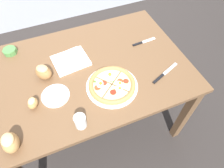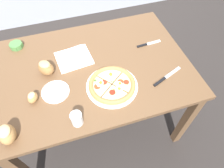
{
  "view_description": "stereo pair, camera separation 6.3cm",
  "coord_description": "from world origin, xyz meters",
  "px_view_note": "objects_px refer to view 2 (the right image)",
  "views": [
    {
      "loc": [
        -0.21,
        -0.91,
        1.82
      ],
      "look_at": [
        0.08,
        -0.21,
        0.8
      ],
      "focal_mm": 32.0,
      "sensor_mm": 36.0,
      "label": 1
    },
    {
      "loc": [
        -0.15,
        -0.93,
        1.82
      ],
      "look_at": [
        0.08,
        -0.21,
        0.8
      ],
      "focal_mm": 32.0,
      "sensor_mm": 36.0,
      "label": 2
    }
  ],
  "objects_px": {
    "ramekin_bowl": "(16,45)",
    "knife_spare": "(148,44)",
    "water_glass": "(77,119)",
    "knife_main": "(167,77)",
    "pizza": "(112,85)",
    "bread_piece_far": "(7,134)",
    "side_saucer": "(56,92)",
    "bread_piece_near": "(46,68)",
    "bread_piece_mid": "(33,97)",
    "dining_table": "(93,76)",
    "napkin_folded": "(74,58)"
  },
  "relations": [
    {
      "from": "ramekin_bowl",
      "to": "bread_piece_mid",
      "type": "distance_m",
      "value": 0.53
    },
    {
      "from": "knife_main",
      "to": "water_glass",
      "type": "bearing_deg",
      "value": 171.59
    },
    {
      "from": "bread_piece_mid",
      "to": "knife_main",
      "type": "relative_size",
      "value": 0.37
    },
    {
      "from": "napkin_folded",
      "to": "water_glass",
      "type": "distance_m",
      "value": 0.5
    },
    {
      "from": "bread_piece_far",
      "to": "side_saucer",
      "type": "relative_size",
      "value": 0.7
    },
    {
      "from": "dining_table",
      "to": "knife_main",
      "type": "height_order",
      "value": "knife_main"
    },
    {
      "from": "pizza",
      "to": "knife_spare",
      "type": "bearing_deg",
      "value": 37.81
    },
    {
      "from": "bread_piece_near",
      "to": "dining_table",
      "type": "bearing_deg",
      "value": -7.01
    },
    {
      "from": "ramekin_bowl",
      "to": "pizza",
      "type": "bearing_deg",
      "value": -44.69
    },
    {
      "from": "ramekin_bowl",
      "to": "knife_spare",
      "type": "height_order",
      "value": "ramekin_bowl"
    },
    {
      "from": "dining_table",
      "to": "ramekin_bowl",
      "type": "relative_size",
      "value": 13.71
    },
    {
      "from": "napkin_folded",
      "to": "knife_main",
      "type": "xyz_separation_m",
      "value": [
        0.56,
        -0.35,
        -0.01
      ]
    },
    {
      "from": "bread_piece_mid",
      "to": "knife_main",
      "type": "distance_m",
      "value": 0.87
    },
    {
      "from": "bread_piece_mid",
      "to": "bread_piece_far",
      "type": "distance_m",
      "value": 0.25
    },
    {
      "from": "bread_piece_mid",
      "to": "water_glass",
      "type": "xyz_separation_m",
      "value": [
        0.23,
        -0.23,
        0.0
      ]
    },
    {
      "from": "bread_piece_near",
      "to": "water_glass",
      "type": "height_order",
      "value": "bread_piece_near"
    },
    {
      "from": "bread_piece_mid",
      "to": "knife_spare",
      "type": "height_order",
      "value": "bread_piece_mid"
    },
    {
      "from": "bread_piece_far",
      "to": "side_saucer",
      "type": "xyz_separation_m",
      "value": [
        0.28,
        0.23,
        -0.05
      ]
    },
    {
      "from": "ramekin_bowl",
      "to": "bread_piece_near",
      "type": "height_order",
      "value": "bread_piece_near"
    },
    {
      "from": "knife_spare",
      "to": "water_glass",
      "type": "bearing_deg",
      "value": -146.89
    },
    {
      "from": "napkin_folded",
      "to": "knife_main",
      "type": "bearing_deg",
      "value": -31.82
    },
    {
      "from": "ramekin_bowl",
      "to": "knife_spare",
      "type": "relative_size",
      "value": 0.5
    },
    {
      "from": "bread_piece_near",
      "to": "side_saucer",
      "type": "xyz_separation_m",
      "value": [
        0.03,
        -0.18,
        -0.05
      ]
    },
    {
      "from": "dining_table",
      "to": "knife_spare",
      "type": "relative_size",
      "value": 6.85
    },
    {
      "from": "dining_table",
      "to": "bread_piece_far",
      "type": "height_order",
      "value": "bread_piece_far"
    },
    {
      "from": "ramekin_bowl",
      "to": "bread_piece_near",
      "type": "xyz_separation_m",
      "value": [
        0.19,
        -0.33,
        0.03
      ]
    },
    {
      "from": "water_glass",
      "to": "bread_piece_mid",
      "type": "bearing_deg",
      "value": 135.05
    },
    {
      "from": "ramekin_bowl",
      "to": "water_glass",
      "type": "height_order",
      "value": "water_glass"
    },
    {
      "from": "ramekin_bowl",
      "to": "knife_main",
      "type": "xyz_separation_m",
      "value": [
        0.95,
        -0.6,
        -0.02
      ]
    },
    {
      "from": "water_glass",
      "to": "knife_main",
      "type": "bearing_deg",
      "value": 13.0
    },
    {
      "from": "dining_table",
      "to": "bread_piece_mid",
      "type": "xyz_separation_m",
      "value": [
        -0.41,
        -0.16,
        0.13
      ]
    },
    {
      "from": "napkin_folded",
      "to": "ramekin_bowl",
      "type": "bearing_deg",
      "value": 146.82
    },
    {
      "from": "pizza",
      "to": "knife_main",
      "type": "distance_m",
      "value": 0.38
    },
    {
      "from": "ramekin_bowl",
      "to": "bread_piece_far",
      "type": "relative_size",
      "value": 0.8
    },
    {
      "from": "dining_table",
      "to": "napkin_folded",
      "type": "xyz_separation_m",
      "value": [
        -0.11,
        0.11,
        0.12
      ]
    },
    {
      "from": "bread_piece_far",
      "to": "water_glass",
      "type": "distance_m",
      "value": 0.37
    },
    {
      "from": "pizza",
      "to": "water_glass",
      "type": "distance_m",
      "value": 0.32
    },
    {
      "from": "dining_table",
      "to": "water_glass",
      "type": "height_order",
      "value": "water_glass"
    },
    {
      "from": "pizza",
      "to": "dining_table",
      "type": "bearing_deg",
      "value": 111.1
    },
    {
      "from": "bread_piece_near",
      "to": "knife_main",
      "type": "relative_size",
      "value": 0.58
    },
    {
      "from": "bread_piece_near",
      "to": "bread_piece_mid",
      "type": "relative_size",
      "value": 1.56
    },
    {
      "from": "dining_table",
      "to": "bread_piece_near",
      "type": "bearing_deg",
      "value": 172.99
    },
    {
      "from": "side_saucer",
      "to": "water_glass",
      "type": "bearing_deg",
      "value": -69.75
    },
    {
      "from": "knife_spare",
      "to": "bread_piece_mid",
      "type": "bearing_deg",
      "value": -167.13
    },
    {
      "from": "knife_main",
      "to": "knife_spare",
      "type": "xyz_separation_m",
      "value": [
        0.01,
        0.34,
        -0.0
      ]
    },
    {
      "from": "dining_table",
      "to": "bread_piece_mid",
      "type": "relative_size",
      "value": 15.15
    },
    {
      "from": "bread_piece_far",
      "to": "side_saucer",
      "type": "height_order",
      "value": "bread_piece_far"
    },
    {
      "from": "dining_table",
      "to": "ramekin_bowl",
      "type": "distance_m",
      "value": 0.63
    },
    {
      "from": "dining_table",
      "to": "bread_piece_mid",
      "type": "distance_m",
      "value": 0.46
    },
    {
      "from": "ramekin_bowl",
      "to": "napkin_folded",
      "type": "xyz_separation_m",
      "value": [
        0.39,
        -0.25,
        -0.0
      ]
    }
  ]
}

